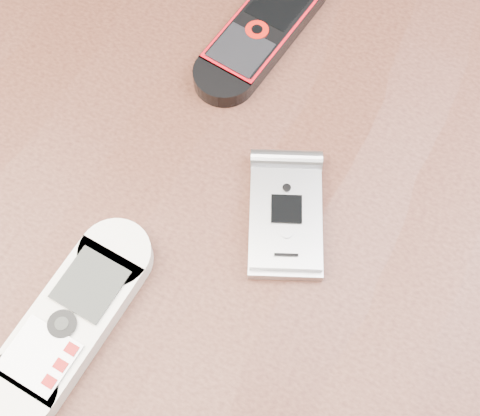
% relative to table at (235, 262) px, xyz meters
% --- Properties ---
extents(ground, '(4.00, 4.00, 0.00)m').
position_rel_table_xyz_m(ground, '(0.00, 0.00, -0.64)').
color(ground, '#472B19').
rests_on(ground, ground).
extents(table, '(1.20, 0.80, 0.75)m').
position_rel_table_xyz_m(table, '(0.00, 0.00, 0.00)').
color(table, black).
rests_on(table, ground).
extents(nokia_white, '(0.06, 0.16, 0.02)m').
position_rel_table_xyz_m(nokia_white, '(-0.06, -0.12, 0.11)').
color(nokia_white, white).
rests_on(nokia_white, table).
extents(nokia_black_red, '(0.07, 0.17, 0.02)m').
position_rel_table_xyz_m(nokia_black_red, '(-0.04, 0.15, 0.11)').
color(nokia_black_red, black).
rests_on(nokia_black_red, table).
extents(motorola_razr, '(0.09, 0.11, 0.02)m').
position_rel_table_xyz_m(motorola_razr, '(0.04, 0.01, 0.11)').
color(motorola_razr, silver).
rests_on(motorola_razr, table).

